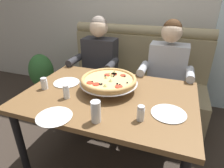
{
  "coord_description": "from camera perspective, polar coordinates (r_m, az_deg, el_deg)",
  "views": [
    {
      "loc": [
        0.48,
        -1.28,
        1.52
      ],
      "look_at": [
        0.02,
        0.02,
        0.85
      ],
      "focal_mm": 30.57,
      "sensor_mm": 36.0,
      "label": 1
    }
  ],
  "objects": [
    {
      "name": "plate_near_right",
      "position": [
        1.8,
        -13.46,
        0.62
      ],
      "size": [
        0.24,
        0.24,
        0.02
      ],
      "color": "white",
      "rests_on": "dining_table"
    },
    {
      "name": "shaker_parmesan",
      "position": [
        1.73,
        -19.57,
        -0.07
      ],
      "size": [
        0.06,
        0.06,
        0.1
      ],
      "color": "white",
      "rests_on": "dining_table"
    },
    {
      "name": "potted_plant",
      "position": [
        3.07,
        -20.21,
        2.71
      ],
      "size": [
        0.36,
        0.36,
        0.7
      ],
      "color": "brown",
      "rests_on": "ground_plane"
    },
    {
      "name": "diner_left",
      "position": [
        2.3,
        -4.54,
        5.36
      ],
      "size": [
        0.54,
        0.64,
        1.27
      ],
      "color": "#2D3342",
      "rests_on": "ground_plane"
    },
    {
      "name": "plate_near_left",
      "position": [
        1.35,
        -16.93,
        -9.07
      ],
      "size": [
        0.24,
        0.24,
        0.02
      ],
      "color": "white",
      "rests_on": "dining_table"
    },
    {
      "name": "shaker_pepper_flakes",
      "position": [
        1.53,
        -13.53,
        -2.51
      ],
      "size": [
        0.05,
        0.05,
        0.11
      ],
      "color": "white",
      "rests_on": "dining_table"
    },
    {
      "name": "drinking_glass",
      "position": [
        1.23,
        -4.84,
        -8.55
      ],
      "size": [
        0.06,
        0.06,
        0.15
      ],
      "color": "silver",
      "rests_on": "dining_table"
    },
    {
      "name": "shaker_oregano",
      "position": [
        1.26,
        8.56,
        -8.92
      ],
      "size": [
        0.05,
        0.05,
        0.11
      ],
      "color": "white",
      "rests_on": "dining_table"
    },
    {
      "name": "plate_far_side",
      "position": [
        1.38,
        16.6,
        -8.2
      ],
      "size": [
        0.24,
        0.24,
        0.02
      ],
      "color": "white",
      "rests_on": "dining_table"
    },
    {
      "name": "pizza",
      "position": [
        1.59,
        -0.99,
        1.16
      ],
      "size": [
        0.49,
        0.49,
        0.13
      ],
      "color": "silver",
      "rests_on": "dining_table"
    },
    {
      "name": "dining_table",
      "position": [
        1.61,
        -1.04,
        -5.61
      ],
      "size": [
        1.39,
        0.95,
        0.76
      ],
      "color": "brown",
      "rests_on": "ground_plane"
    },
    {
      "name": "ground_plane",
      "position": [
        2.05,
        -0.87,
        -21.94
      ],
      "size": [
        16.0,
        16.0,
        0.0
      ],
      "primitive_type": "plane",
      "color": "#382D26"
    },
    {
      "name": "back_wall_with_window",
      "position": [
        2.84,
        10.51,
        23.24
      ],
      "size": [
        6.0,
        0.12,
        2.8
      ],
      "primitive_type": "cube",
      "color": "beige",
      "rests_on": "ground_plane"
    },
    {
      "name": "diner_right",
      "position": [
        2.12,
        15.76,
        2.63
      ],
      "size": [
        0.54,
        0.64,
        1.27
      ],
      "color": "#2D3342",
      "rests_on": "ground_plane"
    },
    {
      "name": "booth_bench",
      "position": [
        2.54,
        6.47,
        -0.33
      ],
      "size": [
        1.78,
        0.78,
        1.13
      ],
      "color": "#998966",
      "rests_on": "ground_plane"
    }
  ]
}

